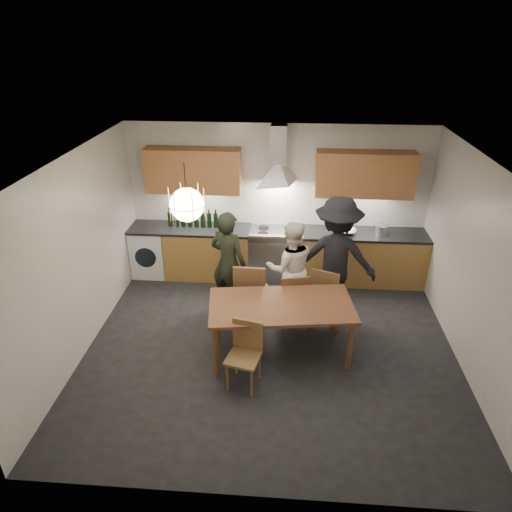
# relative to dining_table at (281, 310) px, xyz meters

# --- Properties ---
(ground) EXTENTS (5.00, 5.00, 0.00)m
(ground) POSITION_rel_dining_table_xyz_m (-0.14, 0.11, -0.69)
(ground) COLOR black
(ground) RESTS_ON ground
(room_shell) EXTENTS (5.02, 4.52, 2.61)m
(room_shell) POSITION_rel_dining_table_xyz_m (-0.14, 0.11, 1.02)
(room_shell) COLOR white
(room_shell) RESTS_ON ground
(counter_run) EXTENTS (5.00, 0.62, 0.90)m
(counter_run) POSITION_rel_dining_table_xyz_m (-0.11, 2.06, -0.24)
(counter_run) COLOR tan
(counter_run) RESTS_ON ground
(range_stove) EXTENTS (0.90, 0.60, 0.92)m
(range_stove) POSITION_rel_dining_table_xyz_m (-0.14, 2.05, -0.25)
(range_stove) COLOR silver
(range_stove) RESTS_ON ground
(wall_fixtures) EXTENTS (4.30, 0.54, 1.10)m
(wall_fixtures) POSITION_rel_dining_table_xyz_m (-0.14, 2.18, 1.18)
(wall_fixtures) COLOR #CC864E
(wall_fixtures) RESTS_ON ground
(pendant_lamp) EXTENTS (0.43, 0.43, 0.70)m
(pendant_lamp) POSITION_rel_dining_table_xyz_m (-1.14, 0.01, 1.41)
(pendant_lamp) COLOR black
(pendant_lamp) RESTS_ON ground
(dining_table) EXTENTS (1.95, 1.15, 0.78)m
(dining_table) POSITION_rel_dining_table_xyz_m (0.00, 0.00, 0.00)
(dining_table) COLOR brown
(dining_table) RESTS_ON ground
(chair_back_left) EXTENTS (0.47, 0.47, 1.00)m
(chair_back_left) POSITION_rel_dining_table_xyz_m (-0.46, 0.65, -0.12)
(chair_back_left) COLOR brown
(chair_back_left) RESTS_ON ground
(chair_back_mid) EXTENTS (0.47, 0.47, 0.88)m
(chair_back_mid) POSITION_rel_dining_table_xyz_m (0.16, 0.61, -0.18)
(chair_back_mid) COLOR brown
(chair_back_mid) RESTS_ON ground
(chair_back_right) EXTENTS (0.54, 0.54, 0.92)m
(chair_back_right) POSITION_rel_dining_table_xyz_m (0.63, 0.75, -0.16)
(chair_back_right) COLOR brown
(chair_back_right) RESTS_ON ground
(chair_front) EXTENTS (0.46, 0.46, 0.85)m
(chair_front) POSITION_rel_dining_table_xyz_m (-0.41, -0.57, -0.20)
(chair_front) COLOR brown
(chair_front) RESTS_ON ground
(person_left) EXTENTS (0.70, 0.60, 1.62)m
(person_left) POSITION_rel_dining_table_xyz_m (-0.81, 1.03, 0.12)
(person_left) COLOR black
(person_left) RESTS_ON ground
(person_mid) EXTENTS (0.79, 0.66, 1.49)m
(person_mid) POSITION_rel_dining_table_xyz_m (0.11, 1.02, 0.06)
(person_mid) COLOR white
(person_mid) RESTS_ON ground
(person_right) EXTENTS (1.30, 0.88, 1.85)m
(person_right) POSITION_rel_dining_table_xyz_m (0.77, 1.09, 0.24)
(person_right) COLOR black
(person_right) RESTS_ON ground
(mixing_bowl) EXTENTS (0.33, 0.33, 0.07)m
(mixing_bowl) POSITION_rel_dining_table_xyz_m (1.04, 2.02, 0.25)
(mixing_bowl) COLOR silver
(mixing_bowl) RESTS_ON counter_run
(stock_pot) EXTENTS (0.22, 0.22, 0.15)m
(stock_pot) POSITION_rel_dining_table_xyz_m (1.59, 2.04, 0.29)
(stock_pot) COLOR silver
(stock_pot) RESTS_ON counter_run
(wine_bottles) EXTENTS (0.86, 0.08, 0.32)m
(wine_bottles) POSITION_rel_dining_table_xyz_m (-1.56, 2.12, 0.37)
(wine_bottles) COLOR black
(wine_bottles) RESTS_ON counter_run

